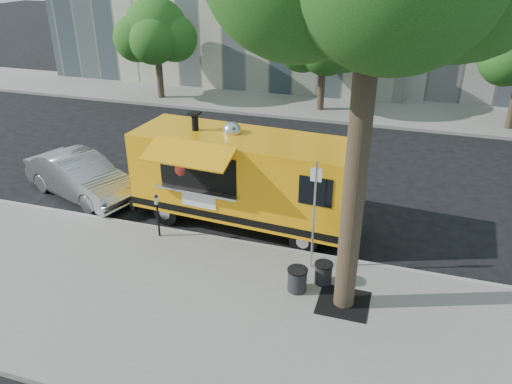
% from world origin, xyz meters
% --- Properties ---
extents(ground, '(120.00, 120.00, 0.00)m').
position_xyz_m(ground, '(0.00, 0.00, 0.00)').
color(ground, black).
rests_on(ground, ground).
extents(sidewalk, '(60.00, 6.00, 0.15)m').
position_xyz_m(sidewalk, '(0.00, -4.00, 0.07)').
color(sidewalk, gray).
rests_on(sidewalk, ground).
extents(curb, '(60.00, 0.14, 0.16)m').
position_xyz_m(curb, '(0.00, -0.93, 0.07)').
color(curb, '#999993').
rests_on(curb, ground).
extents(far_sidewalk, '(60.00, 5.00, 0.15)m').
position_xyz_m(far_sidewalk, '(0.00, 13.50, 0.07)').
color(far_sidewalk, gray).
rests_on(far_sidewalk, ground).
extents(tree_well, '(1.20, 1.20, 0.02)m').
position_xyz_m(tree_well, '(2.60, -2.80, 0.15)').
color(tree_well, black).
rests_on(tree_well, sidewalk).
extents(far_tree_a, '(3.42, 3.42, 5.36)m').
position_xyz_m(far_tree_a, '(-10.00, 12.30, 3.78)').
color(far_tree_a, '#33261C').
rests_on(far_tree_a, far_sidewalk).
extents(far_tree_b, '(3.60, 3.60, 5.50)m').
position_xyz_m(far_tree_b, '(-1.00, 12.70, 3.83)').
color(far_tree_b, '#33261C').
rests_on(far_tree_b, far_sidewalk).
extents(sign_post, '(0.28, 0.06, 3.00)m').
position_xyz_m(sign_post, '(1.55, -1.55, 1.85)').
color(sign_post, silver).
rests_on(sign_post, sidewalk).
extents(parking_meter, '(0.11, 0.11, 1.33)m').
position_xyz_m(parking_meter, '(-3.00, -1.35, 0.98)').
color(parking_meter, black).
rests_on(parking_meter, sidewalk).
extents(food_truck, '(6.97, 3.40, 3.37)m').
position_xyz_m(food_truck, '(-1.05, 0.33, 1.59)').
color(food_truck, '#FFA40D').
rests_on(food_truck, ground).
extents(sedan, '(4.74, 2.97, 1.47)m').
position_xyz_m(sedan, '(-6.90, 0.48, 0.74)').
color(sedan, '#ACADB3').
rests_on(sedan, ground).
extents(trash_bin_left, '(0.51, 0.51, 0.61)m').
position_xyz_m(trash_bin_left, '(1.43, -2.65, 0.47)').
color(trash_bin_left, black).
rests_on(trash_bin_left, sidewalk).
extents(trash_bin_right, '(0.47, 0.47, 0.56)m').
position_xyz_m(trash_bin_right, '(1.98, -2.14, 0.45)').
color(trash_bin_right, black).
rests_on(trash_bin_right, sidewalk).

